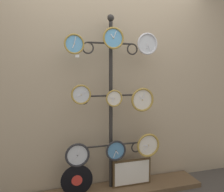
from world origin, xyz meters
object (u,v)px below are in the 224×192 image
clock_middle_right (142,100)px  clock_bottom_left (77,155)px  display_stand (111,125)px  clock_middle_center (114,98)px  vinyl_record (77,180)px  picture_frame (132,173)px  clock_top_right (147,44)px  clock_middle_left (81,95)px  clock_top_center (113,38)px  clock_top_left (74,44)px  clock_bottom_right (148,145)px  clock_bottom_center (116,151)px

clock_middle_right → clock_bottom_left: bearing=178.3°
display_stand → clock_middle_center: 0.34m
vinyl_record → picture_frame: size_ratio=0.74×
clock_top_right → clock_middle_left: bearing=-178.0°
clock_top_center → clock_middle_right: clock_top_center is taller
clock_middle_left → vinyl_record: (-0.06, 0.02, -0.95)m
clock_top_left → clock_bottom_right: size_ratio=0.73×
clock_bottom_left → picture_frame: bearing=3.4°
clock_middle_left → clock_middle_center: 0.38m
picture_frame → clock_bottom_center: bearing=-169.0°
clock_top_right → picture_frame: clock_top_right is taller
clock_top_right → clock_bottom_right: size_ratio=0.86×
clock_bottom_center → clock_middle_center: bearing=144.4°
clock_middle_right → vinyl_record: bearing=177.7°
clock_middle_center → vinyl_record: size_ratio=0.54×
clock_top_right → vinyl_record: (-0.82, -0.01, -1.51)m
vinyl_record → clock_top_center: bearing=-1.6°
clock_middle_center → clock_bottom_right: (0.41, -0.03, -0.57)m
clock_top_left → picture_frame: (0.67, 0.03, -1.49)m
clock_bottom_right → picture_frame: bearing=161.2°
clock_middle_left → picture_frame: size_ratio=0.44×
clock_middle_left → vinyl_record: size_ratio=0.60×
clock_middle_center → clock_middle_right: (0.33, -0.03, -0.02)m
clock_top_center → clock_bottom_left: bearing=179.4°
clock_top_left → vinyl_record: (0.00, -0.00, -1.48)m
clock_top_center → clock_top_right: (0.41, 0.02, -0.04)m
clock_top_left → clock_bottom_right: (0.84, -0.03, -1.15)m
clock_top_left → clock_middle_center: size_ratio=1.10×
clock_top_right → clock_bottom_right: (0.02, -0.04, -1.18)m
clock_bottom_center → clock_bottom_right: bearing=-2.6°
clock_top_left → clock_top_center: clock_top_center is taller
display_stand → clock_bottom_left: display_stand is taller
clock_top_center → clock_bottom_left: 1.32m
clock_middle_center → clock_top_right: bearing=0.9°
clock_middle_center → clock_bottom_left: (-0.42, -0.01, -0.61)m
clock_middle_center → vinyl_record: bearing=-179.8°
display_stand → clock_bottom_center: size_ratio=8.59×
clock_bottom_right → display_stand: bearing=164.9°
display_stand → clock_middle_right: bearing=-18.8°
vinyl_record → clock_middle_right: bearing=-2.3°
clock_bottom_center → picture_frame: 0.38m
clock_middle_right → clock_bottom_center: bearing=176.5°
clock_top_center → clock_bottom_right: (0.42, -0.02, -1.22)m
clock_top_right → vinyl_record: bearing=-179.5°
clock_bottom_right → clock_bottom_left: bearing=178.6°
clock_middle_right → clock_bottom_center: size_ratio=1.15×
display_stand → clock_top_right: (0.41, -0.08, 0.94)m
clock_middle_center → clock_middle_left: bearing=-176.8°
clock_middle_right → clock_bottom_left: (-0.75, 0.02, -0.58)m
clock_bottom_left → clock_bottom_center: (0.44, -0.00, 0.01)m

